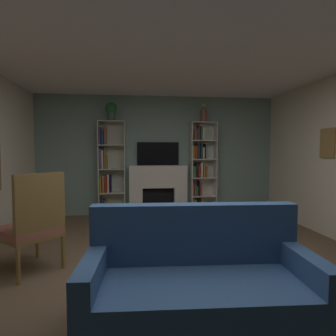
{
  "coord_description": "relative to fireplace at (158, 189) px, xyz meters",
  "views": [
    {
      "loc": [
        -0.49,
        -2.97,
        1.37
      ],
      "look_at": [
        0.0,
        1.31,
        1.12
      ],
      "focal_mm": 30.54,
      "sensor_mm": 36.0,
      "label": 1
    }
  ],
  "objects": [
    {
      "name": "ground_plane",
      "position": [
        0.0,
        -3.15,
        -0.56
      ],
      "size": [
        7.83,
        7.83,
        0.0
      ],
      "primitive_type": "plane",
      "color": "brown"
    },
    {
      "name": "wall_back_accent",
      "position": [
        0.0,
        0.14,
        0.72
      ],
      "size": [
        5.27,
        0.06,
        2.57
      ],
      "primitive_type": "cube",
      "color": "gray",
      "rests_on": "ground_plane"
    },
    {
      "name": "ceiling",
      "position": [
        0.0,
        -3.15,
        2.04
      ],
      "size": [
        5.27,
        6.65,
        0.06
      ],
      "primitive_type": "cube",
      "color": "white",
      "rests_on": "wall_back_accent"
    },
    {
      "name": "fireplace",
      "position": [
        0.0,
        0.0,
        0.0
      ],
      "size": [
        1.34,
        0.51,
        1.07
      ],
      "color": "white",
      "rests_on": "ground_plane"
    },
    {
      "name": "tv",
      "position": [
        0.0,
        0.08,
        0.76
      ],
      "size": [
        0.9,
        0.06,
        0.5
      ],
      "primitive_type": "cube",
      "color": "black",
      "rests_on": "fireplace"
    },
    {
      "name": "bookshelf_left",
      "position": [
        -1.05,
        0.0,
        0.41
      ],
      "size": [
        0.55,
        0.29,
        2.01
      ],
      "color": "beige",
      "rests_on": "ground_plane"
    },
    {
      "name": "bookshelf_right",
      "position": [
        0.92,
        -0.0,
        0.45
      ],
      "size": [
        0.55,
        0.29,
        2.01
      ],
      "color": "silver",
      "rests_on": "ground_plane"
    },
    {
      "name": "potted_plant",
      "position": [
        -0.98,
        -0.04,
        1.67
      ],
      "size": [
        0.24,
        0.24,
        0.38
      ],
      "color": "#44594E",
      "rests_on": "bookshelf_left"
    },
    {
      "name": "vase_with_flowers",
      "position": [
        0.98,
        -0.04,
        1.58
      ],
      "size": [
        0.14,
        0.14,
        0.4
      ],
      "color": "brown",
      "rests_on": "bookshelf_right"
    },
    {
      "name": "couch",
      "position": [
        -0.0,
        -4.01,
        -0.26
      ],
      "size": [
        1.79,
        0.9,
        0.92
      ],
      "color": "#335688",
      "rests_on": "ground_plane"
    },
    {
      "name": "armchair",
      "position": [
        -1.66,
        -2.77,
        -0.01
      ],
      "size": [
        0.83,
        0.83,
        1.14
      ],
      "color": "brown",
      "rests_on": "ground_plane"
    }
  ]
}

